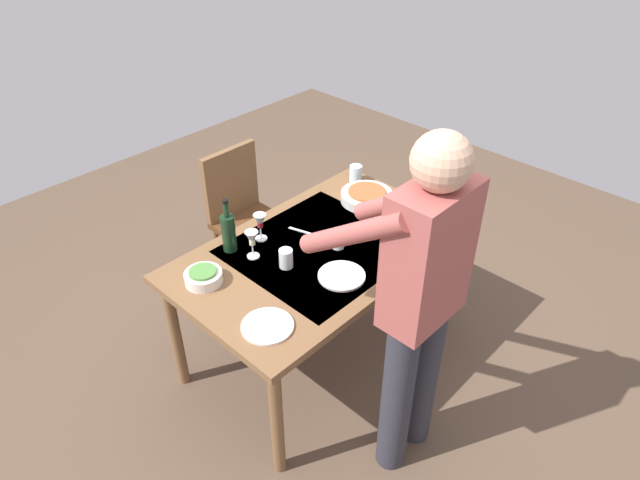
{
  "coord_description": "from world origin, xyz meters",
  "views": [
    {
      "loc": [
        1.7,
        1.62,
        2.47
      ],
      "look_at": [
        0.0,
        0.0,
        0.8
      ],
      "focal_mm": 31.82,
      "sensor_mm": 36.0,
      "label": 1
    }
  ],
  "objects_px": {
    "wine_glass_right": "(260,222)",
    "water_cup_near_left": "(286,258)",
    "person_server": "(419,297)",
    "dinner_plate_near": "(267,326)",
    "chair_near": "(243,210)",
    "serving_bowl_pasta": "(367,196)",
    "water_cup_far_left": "(396,260)",
    "water_cup_far_right": "(356,173)",
    "wine_glass_left": "(252,240)",
    "wine_bottle": "(229,232)",
    "side_bowl_salad": "(203,276)",
    "dinner_plate_far": "(342,276)",
    "water_cup_near_right": "(338,240)",
    "dining_table": "(320,259)"
  },
  "relations": [
    {
      "from": "water_cup_near_left",
      "to": "dinner_plate_near",
      "type": "bearing_deg",
      "value": 35.52
    },
    {
      "from": "serving_bowl_pasta",
      "to": "water_cup_near_right",
      "type": "bearing_deg",
      "value": 22.29
    },
    {
      "from": "chair_near",
      "to": "water_cup_near_right",
      "type": "distance_m",
      "value": 0.95
    },
    {
      "from": "person_server",
      "to": "water_cup_far_left",
      "type": "bearing_deg",
      "value": -132.66
    },
    {
      "from": "wine_glass_left",
      "to": "water_cup_near_left",
      "type": "bearing_deg",
      "value": 108.53
    },
    {
      "from": "wine_glass_right",
      "to": "water_cup_near_left",
      "type": "distance_m",
      "value": 0.28
    },
    {
      "from": "water_cup_near_left",
      "to": "water_cup_near_right",
      "type": "height_order",
      "value": "water_cup_near_left"
    },
    {
      "from": "wine_glass_right",
      "to": "dining_table",
      "type": "bearing_deg",
      "value": 119.07
    },
    {
      "from": "wine_bottle",
      "to": "wine_glass_right",
      "type": "height_order",
      "value": "wine_bottle"
    },
    {
      "from": "chair_near",
      "to": "wine_glass_right",
      "type": "distance_m",
      "value": 0.72
    },
    {
      "from": "water_cup_far_right",
      "to": "dinner_plate_near",
      "type": "relative_size",
      "value": 0.44
    },
    {
      "from": "dinner_plate_far",
      "to": "dinner_plate_near",
      "type": "bearing_deg",
      "value": -0.36
    },
    {
      "from": "wine_bottle",
      "to": "wine_glass_left",
      "type": "height_order",
      "value": "wine_bottle"
    },
    {
      "from": "water_cup_far_left",
      "to": "dinner_plate_near",
      "type": "bearing_deg",
      "value": -11.86
    },
    {
      "from": "water_cup_far_right",
      "to": "dinner_plate_near",
      "type": "height_order",
      "value": "water_cup_far_right"
    },
    {
      "from": "dinner_plate_far",
      "to": "water_cup_far_left",
      "type": "bearing_deg",
      "value": 147.74
    },
    {
      "from": "wine_glass_right",
      "to": "serving_bowl_pasta",
      "type": "height_order",
      "value": "wine_glass_right"
    },
    {
      "from": "water_cup_near_left",
      "to": "water_cup_near_right",
      "type": "xyz_separation_m",
      "value": [
        -0.29,
        0.08,
        -0.0
      ]
    },
    {
      "from": "serving_bowl_pasta",
      "to": "dinner_plate_far",
      "type": "distance_m",
      "value": 0.71
    },
    {
      "from": "water_cup_far_right",
      "to": "water_cup_near_left",
      "type": "bearing_deg",
      "value": 19.38
    },
    {
      "from": "water_cup_far_left",
      "to": "serving_bowl_pasta",
      "type": "relative_size",
      "value": 0.34
    },
    {
      "from": "water_cup_near_left",
      "to": "dinner_plate_far",
      "type": "height_order",
      "value": "water_cup_near_left"
    },
    {
      "from": "serving_bowl_pasta",
      "to": "dinner_plate_far",
      "type": "height_order",
      "value": "serving_bowl_pasta"
    },
    {
      "from": "person_server",
      "to": "side_bowl_salad",
      "type": "bearing_deg",
      "value": -66.88
    },
    {
      "from": "wine_glass_left",
      "to": "side_bowl_salad",
      "type": "relative_size",
      "value": 0.84
    },
    {
      "from": "water_cup_far_left",
      "to": "dinner_plate_near",
      "type": "xyz_separation_m",
      "value": [
        0.71,
        -0.15,
        -0.05
      ]
    },
    {
      "from": "chair_near",
      "to": "wine_bottle",
      "type": "distance_m",
      "value": 0.79
    },
    {
      "from": "dinner_plate_near",
      "to": "dinner_plate_far",
      "type": "bearing_deg",
      "value": 179.64
    },
    {
      "from": "water_cup_far_left",
      "to": "serving_bowl_pasta",
      "type": "xyz_separation_m",
      "value": [
        -0.39,
        -0.5,
        -0.02
      ]
    },
    {
      "from": "side_bowl_salad",
      "to": "dinner_plate_near",
      "type": "xyz_separation_m",
      "value": [
        -0.0,
        0.44,
        -0.03
      ]
    },
    {
      "from": "wine_glass_left",
      "to": "water_cup_far_left",
      "type": "relative_size",
      "value": 1.46
    },
    {
      "from": "water_cup_far_left",
      "to": "serving_bowl_pasta",
      "type": "height_order",
      "value": "water_cup_far_left"
    },
    {
      "from": "person_server",
      "to": "serving_bowl_pasta",
      "type": "relative_size",
      "value": 5.63
    },
    {
      "from": "side_bowl_salad",
      "to": "water_cup_far_left",
      "type": "bearing_deg",
      "value": 140.11
    },
    {
      "from": "dining_table",
      "to": "dinner_plate_near",
      "type": "relative_size",
      "value": 6.57
    },
    {
      "from": "serving_bowl_pasta",
      "to": "dinner_plate_near",
      "type": "relative_size",
      "value": 1.3
    },
    {
      "from": "water_cup_near_right",
      "to": "side_bowl_salad",
      "type": "height_order",
      "value": "water_cup_near_right"
    },
    {
      "from": "wine_glass_right",
      "to": "water_cup_near_right",
      "type": "relative_size",
      "value": 1.57
    },
    {
      "from": "wine_glass_right",
      "to": "serving_bowl_pasta",
      "type": "xyz_separation_m",
      "value": [
        -0.67,
        0.16,
        -0.07
      ]
    },
    {
      "from": "water_cup_far_right",
      "to": "serving_bowl_pasta",
      "type": "relative_size",
      "value": 0.34
    },
    {
      "from": "serving_bowl_pasta",
      "to": "water_cup_near_left",
      "type": "bearing_deg",
      "value": 8.22
    },
    {
      "from": "water_cup_near_left",
      "to": "wine_glass_left",
      "type": "bearing_deg",
      "value": -71.47
    },
    {
      "from": "wine_glass_left",
      "to": "water_cup_near_left",
      "type": "xyz_separation_m",
      "value": [
        -0.06,
        0.18,
        -0.06
      ]
    },
    {
      "from": "wine_glass_right",
      "to": "water_cup_near_left",
      "type": "height_order",
      "value": "wine_glass_right"
    },
    {
      "from": "person_server",
      "to": "dinner_plate_near",
      "type": "bearing_deg",
      "value": -51.0
    },
    {
      "from": "wine_glass_right",
      "to": "dinner_plate_far",
      "type": "relative_size",
      "value": 0.66
    },
    {
      "from": "chair_near",
      "to": "wine_bottle",
      "type": "bearing_deg",
      "value": 46.31
    },
    {
      "from": "person_server",
      "to": "water_cup_near_right",
      "type": "relative_size",
      "value": 17.61
    },
    {
      "from": "water_cup_far_right",
      "to": "serving_bowl_pasta",
      "type": "xyz_separation_m",
      "value": [
        0.14,
        0.2,
        -0.02
      ]
    },
    {
      "from": "water_cup_far_right",
      "to": "dinner_plate_far",
      "type": "xyz_separation_m",
      "value": [
        0.75,
        0.56,
        -0.04
      ]
    }
  ]
}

